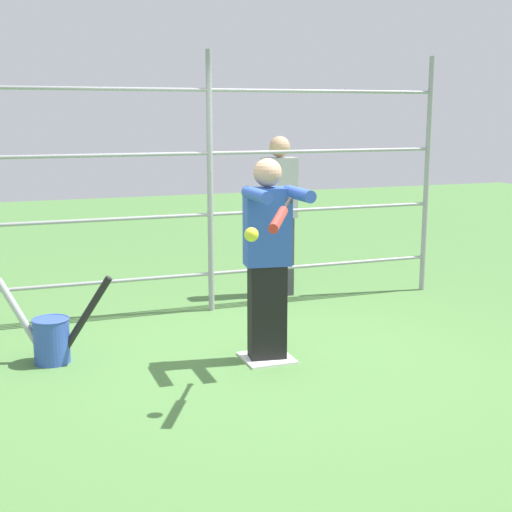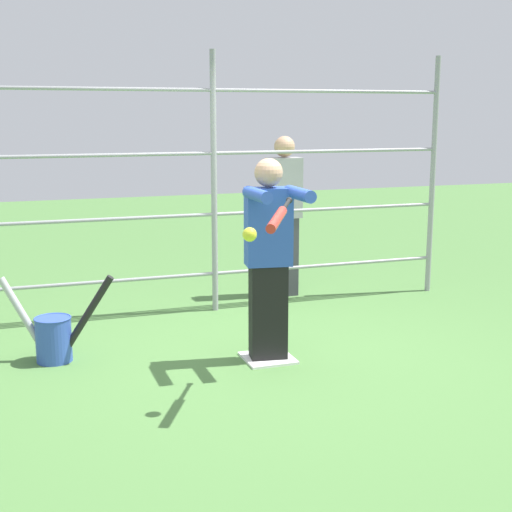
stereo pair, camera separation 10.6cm
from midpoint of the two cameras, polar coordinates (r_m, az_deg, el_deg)
The scene contains 8 objects.
ground_plane at distance 5.97m, azimuth 1.48°, elevation -8.25°, with size 24.00×24.00×0.00m, color #4C7A3D.
home_plate at distance 5.96m, azimuth 1.48°, elevation -8.16°, with size 0.40×0.40×0.02m.
fence_backstop at distance 7.18m, azimuth -2.95°, elevation 5.77°, with size 5.12×0.06×2.61m.
batter at distance 5.71m, azimuth 1.58°, elevation 0.18°, with size 0.42×0.60×1.66m.
baseball_bat_swinging at distance 4.79m, azimuth 2.45°, elevation 3.15°, with size 0.45×0.72×0.15m.
softball_in_flight at distance 4.70m, azimuth 0.14°, elevation 1.73°, with size 0.10×0.10×0.10m.
bat_bucket at distance 6.07m, azimuth -15.37°, elevation -6.17°, with size 0.91×0.40×0.73m.
bystander_behind_fence at distance 7.84m, azimuth 2.64°, elevation 3.39°, with size 0.36×0.23×1.76m.
Camera 2 is at (1.92, 5.28, 2.00)m, focal length 50.00 mm.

